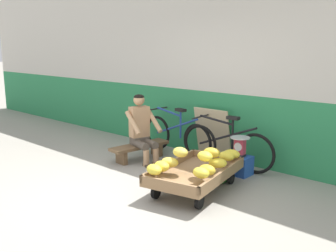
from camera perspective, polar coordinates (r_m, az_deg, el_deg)
ground_plane at (r=5.13m, az=-9.10°, el=-10.78°), size 80.00×80.00×0.00m
back_wall at (r=6.74m, az=8.65°, el=9.11°), size 16.00×0.30×3.30m
banana_cart at (r=5.31m, az=4.05°, el=-7.06°), size 1.10×1.57×0.36m
banana_pile at (r=5.13m, az=4.38°, el=-5.17°), size 0.85×1.50×0.27m
low_bench at (r=6.74m, az=-4.19°, el=-3.29°), size 0.42×1.13×0.27m
vendor_seated at (r=6.57m, az=-3.88°, el=-0.37°), size 0.73×0.59×1.14m
plastic_crate at (r=6.06m, az=10.42°, el=-5.69°), size 0.36×0.28×0.30m
weighing_scale at (r=5.98m, az=10.53°, el=-2.92°), size 0.30×0.30×0.29m
bicycle_near_left at (r=7.00m, az=1.24°, el=-1.38°), size 1.66×0.48×0.86m
bicycle_far_left at (r=6.33m, az=8.58°, el=-2.96°), size 1.66×0.48×0.86m
sign_board at (r=6.79m, az=6.59°, el=-1.12°), size 0.70×0.20×0.89m
shopping_bag at (r=5.74m, az=7.74°, el=-6.94°), size 0.18×0.12×0.24m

